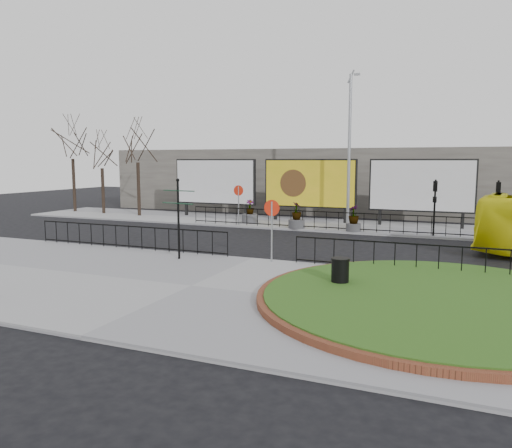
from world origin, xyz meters
The scene contains 25 objects.
ground centered at (0.00, 0.00, 0.00)m, with size 90.00×90.00×0.00m, color black.
pavement_near centered at (0.00, -5.00, 0.06)m, with size 30.00×10.00×0.12m, color gray.
pavement_far centered at (0.00, 12.00, 0.06)m, with size 44.00×6.00×0.12m, color gray.
brick_edge centered at (7.50, -4.00, 0.21)m, with size 10.40×10.40×0.18m, color brown.
grass_lawn centered at (7.50, -4.00, 0.23)m, with size 10.00×10.00×0.22m, color #234512.
railing_near_left centered at (-6.00, -0.30, 0.67)m, with size 10.00×0.10×1.10m, color black, non-canonical shape.
railing_near_right centered at (6.50, -0.30, 0.67)m, with size 9.00×0.10×1.10m, color black, non-canonical shape.
railing_far centered at (1.00, 9.30, 0.67)m, with size 18.00×0.10×1.10m, color black, non-canonical shape.
speed_sign_far centered at (-5.00, 9.40, 1.92)m, with size 0.64×0.07×2.47m.
speed_sign_near centered at (1.00, -0.40, 1.92)m, with size 0.64×0.07×2.47m.
billboard_left centered at (-8.50, 12.97, 2.60)m, with size 6.20×0.31×4.10m.
billboard_mid centered at (-1.50, 12.97, 2.60)m, with size 6.20×0.31×4.10m.
billboard_right centered at (5.50, 12.97, 2.60)m, with size 6.20×0.31×4.10m.
lamp_post centered at (1.51, 11.00, 4.83)m, with size 0.74×0.18×9.23m.
signal_pole_a centered at (6.50, 9.34, 2.10)m, with size 0.22×0.26×3.00m.
signal_pole_b centered at (9.50, 9.34, 2.10)m, with size 0.22×0.26×3.00m.
tree_left centered at (-14.00, 11.50, 3.62)m, with size 2.00×2.00×7.00m, color #2D2119, non-canonical shape.
tree_mid centered at (-17.50, 11.80, 3.22)m, with size 2.00×2.00×6.20m, color #2D2119, non-canonical shape.
tree_far centered at (-20.50, 12.00, 3.87)m, with size 2.00×2.00×7.50m, color #2D2119, non-canonical shape.
building_backdrop centered at (0.00, 22.00, 2.50)m, with size 40.00×10.00×5.00m, color slate.
fingerpost_sign centered at (-2.70, -1.34, 2.11)m, with size 1.54×0.47×3.29m.
litter_bin centered at (4.50, -3.50, 0.61)m, with size 0.59×0.59×0.98m.
planter_a centered at (-4.83, 10.76, 0.61)m, with size 1.06×1.06×1.49m.
planter_b centered at (-1.20, 9.40, 0.72)m, with size 0.97×0.97×1.57m.
planter_c centered at (2.20, 9.40, 0.74)m, with size 0.84×0.84×1.49m.
Camera 1 is at (8.03, -18.63, 4.13)m, focal length 35.00 mm.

